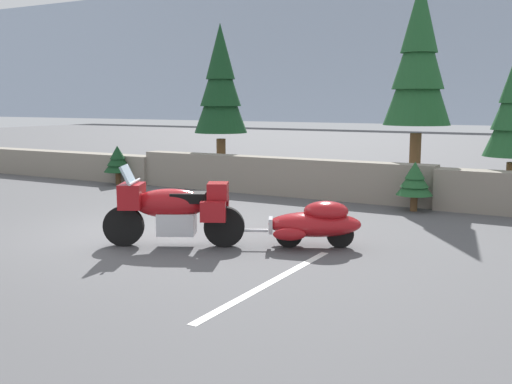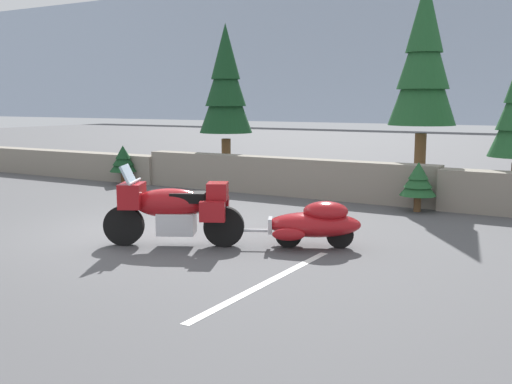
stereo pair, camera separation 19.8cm
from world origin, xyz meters
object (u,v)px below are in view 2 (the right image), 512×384
touring_motorcycle (173,208)px  pine_tree_secondary (226,84)px  car_shaped_trailer (315,223)px  pine_tree_tall (424,60)px

touring_motorcycle → pine_tree_secondary: 7.88m
touring_motorcycle → car_shaped_trailer: bearing=27.3°
car_shaped_trailer → pine_tree_tall: bearing=91.3°
car_shaped_trailer → pine_tree_secondary: (-5.44, 5.70, 2.40)m
touring_motorcycle → pine_tree_tall: (1.90, 7.62, 2.74)m
touring_motorcycle → pine_tree_secondary: pine_tree_secondary is taller
car_shaped_trailer → pine_tree_tall: size_ratio=0.39×
car_shaped_trailer → pine_tree_tall: 7.20m
touring_motorcycle → car_shaped_trailer: touring_motorcycle is taller
touring_motorcycle → pine_tree_secondary: size_ratio=0.47×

